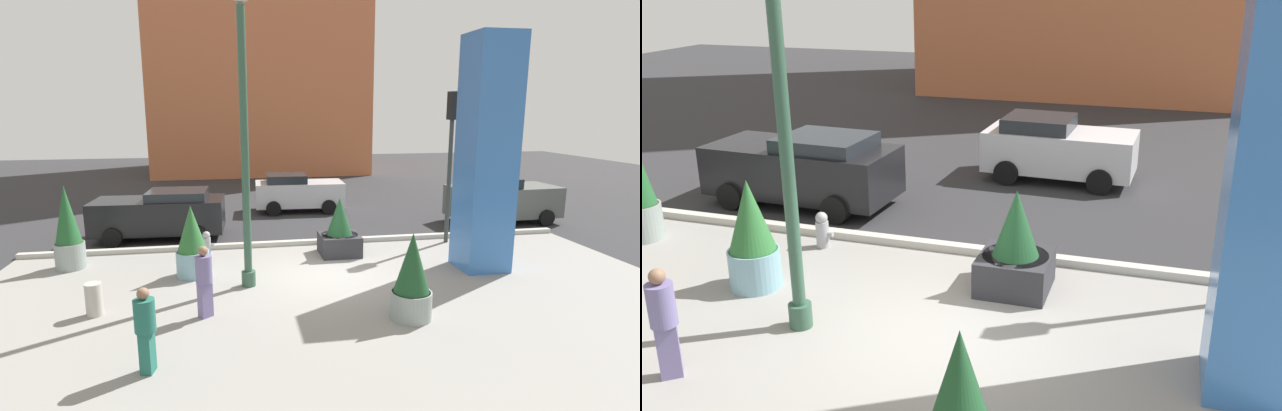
# 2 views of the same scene
# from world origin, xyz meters

# --- Properties ---
(ground_plane) EXTENTS (60.00, 60.00, 0.00)m
(ground_plane) POSITION_xyz_m (0.00, 4.00, 0.00)
(ground_plane) COLOR #2D2D30
(plaza_pavement) EXTENTS (18.00, 10.00, 0.02)m
(plaza_pavement) POSITION_xyz_m (0.00, -2.00, 0.00)
(plaza_pavement) COLOR gray
(plaza_pavement) RESTS_ON ground_plane
(curb_strip) EXTENTS (18.00, 0.24, 0.16)m
(curb_strip) POSITION_xyz_m (0.00, 3.12, 0.08)
(curb_strip) COLOR #B7B2A8
(curb_strip) RESTS_ON ground_plane
(lamp_post) EXTENTS (0.44, 0.44, 7.20)m
(lamp_post) POSITION_xyz_m (-2.11, -0.43, 3.51)
(lamp_post) COLOR #335642
(lamp_post) RESTS_ON ground_plane
(art_pillar_blue) EXTENTS (1.29, 1.29, 6.48)m
(art_pillar_blue) POSITION_xyz_m (4.48, -0.13, 3.24)
(art_pillar_blue) COLOR #3870BC
(art_pillar_blue) RESTS_ON ground_plane
(potted_plant_near_left) EXTENTS (1.22, 1.22, 1.82)m
(potted_plant_near_left) POSITION_xyz_m (0.79, 1.84, 0.72)
(potted_plant_near_left) COLOR #2D2D33
(potted_plant_near_left) RESTS_ON ground_plane
(potted_plant_mid_plaza) EXTENTS (0.90, 0.90, 1.94)m
(potted_plant_mid_plaza) POSITION_xyz_m (1.30, -3.04, 0.90)
(potted_plant_mid_plaza) COLOR gray
(potted_plant_mid_plaza) RESTS_ON ground_plane
(potted_plant_curbside) EXTENTS (0.82, 0.82, 2.42)m
(potted_plant_curbside) POSITION_xyz_m (-7.08, 1.87, 1.12)
(potted_plant_curbside) COLOR gray
(potted_plant_curbside) RESTS_ON ground_plane
(potted_plant_near_right) EXTENTS (0.89, 0.89, 1.97)m
(potted_plant_near_right) POSITION_xyz_m (-3.58, 0.60, 0.93)
(potted_plant_near_right) COLOR #7AA8B7
(potted_plant_near_right) RESTS_ON ground_plane
(fire_hydrant) EXTENTS (0.36, 0.26, 0.75)m
(fire_hydrant) POSITION_xyz_m (-3.31, 2.56, 0.37)
(fire_hydrant) COLOR #99999E
(fire_hydrant) RESTS_ON ground_plane
(concrete_bollard) EXTENTS (0.36, 0.36, 0.75)m
(concrete_bollard) POSITION_xyz_m (-5.54, -1.66, 0.38)
(concrete_bollard) COLOR #B2ADA3
(concrete_bollard) RESTS_ON ground_plane
(traffic_light_far_side) EXTENTS (0.28, 0.42, 5.05)m
(traffic_light_far_side) POSITION_xyz_m (4.69, 2.57, 3.37)
(traffic_light_far_side) COLOR #333833
(traffic_light_far_side) RESTS_ON ground_plane
(car_far_lane) EXTENTS (4.35, 2.25, 1.84)m
(car_far_lane) POSITION_xyz_m (8.09, 4.96, 0.93)
(car_far_lane) COLOR #565B56
(car_far_lane) RESTS_ON ground_plane
(car_curb_west) EXTENTS (4.50, 2.27, 1.70)m
(car_curb_west) POSITION_xyz_m (-4.96, 4.85, 0.89)
(car_curb_west) COLOR black
(car_curb_west) RESTS_ON ground_plane
(car_intersection) EXTENTS (3.92, 2.14, 1.66)m
(car_intersection) POSITION_xyz_m (0.38, 8.55, 0.85)
(car_intersection) COLOR silver
(car_intersection) RESTS_ON ground_plane
(pedestrian_crossing) EXTENTS (0.51, 0.51, 1.62)m
(pedestrian_crossing) POSITION_xyz_m (-3.11, -2.17, 0.90)
(pedestrian_crossing) COLOR slate
(pedestrian_crossing) RESTS_ON ground_plane
(pedestrian_by_curb) EXTENTS (0.43, 0.43, 1.56)m
(pedestrian_by_curb) POSITION_xyz_m (-3.98, -4.34, 0.86)
(pedestrian_by_curb) COLOR #236656
(pedestrian_by_curb) RESTS_ON ground_plane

